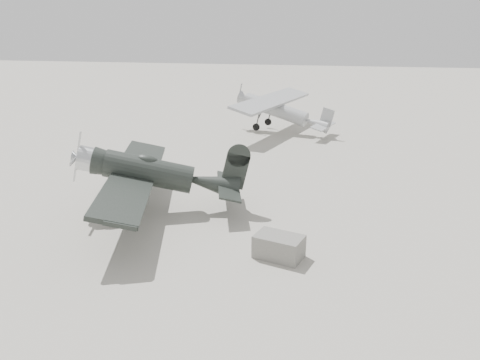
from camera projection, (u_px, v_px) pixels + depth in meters
name	position (u px, v px, depth m)	size (l,w,h in m)	color
ground	(239.00, 222.00, 20.88)	(160.00, 160.00, 0.00)	gray
lowwing_monoplane	(157.00, 174.00, 21.46)	(7.98, 11.00, 3.54)	black
highwing_monoplane	(279.00, 107.00, 37.13)	(8.19, 11.39, 3.24)	gray
equipment_block	(279.00, 247.00, 17.65)	(1.77, 1.11, 0.89)	slate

